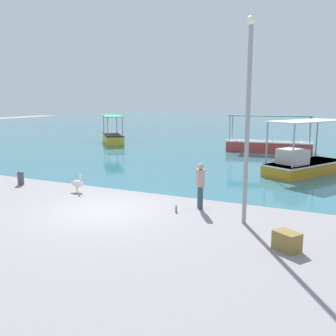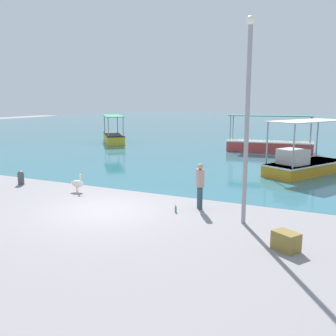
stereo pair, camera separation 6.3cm
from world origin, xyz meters
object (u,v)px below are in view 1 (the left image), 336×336
pelican (78,183)px  glass_bottle (176,209)px  lamp_post (248,113)px  cargo_crate (287,241)px  fishing_boat_near_right (269,144)px  fisherman_standing (200,185)px  mooring_bollard (21,177)px  fishing_boat_far_right (303,163)px  fishing_boat_near_left (113,136)px

pelican → glass_bottle: pelican is taller
lamp_post → cargo_crate: (1.59, -1.74, -3.32)m
fishing_boat_near_right → fisherman_standing: bearing=-88.2°
fisherman_standing → cargo_crate: size_ratio=2.53×
fishing_boat_near_right → mooring_bollard: size_ratio=9.85×
lamp_post → fishing_boat_far_right: bearing=84.5°
fisherman_standing → glass_bottle: size_ratio=6.26×
fisherman_standing → mooring_bollard: bearing=179.3°
fishing_boat_near_right → pelican: 17.07m
pelican → lamp_post: lamp_post is taller
lamp_post → mooring_bollard: size_ratio=9.79×
fishing_boat_near_right → cargo_crate: (3.95, -19.04, -0.32)m
pelican → fisherman_standing: 5.75m
fishing_boat_far_right → pelican: fishing_boat_far_right is taller
cargo_crate → lamp_post: bearing=132.3°
pelican → mooring_bollard: bearing=-179.5°
fishing_boat_near_left → fisherman_standing: bearing=-48.4°
fishing_boat_near_right → pelican: fishing_boat_near_right is taller
fishing_boat_near_right → glass_bottle: size_ratio=23.94×
pelican → mooring_bollard: 3.33m
mooring_bollard → fisherman_standing: size_ratio=0.39×
fishing_boat_far_right → glass_bottle: (-3.38, -9.15, -0.50)m
fishing_boat_near_right → fishing_boat_far_right: (3.26, -8.01, 0.03)m
fishing_boat_near_left → fisherman_standing: fishing_boat_near_left is taller
fishing_boat_far_right → glass_bottle: 9.77m
fishing_boat_near_left → pelican: bearing=-61.2°
cargo_crate → glass_bottle: size_ratio=2.47×
mooring_bollard → pelican: bearing=0.5°
mooring_bollard → glass_bottle: mooring_bollard is taller
fishing_boat_near_left → mooring_bollard: (5.76, -16.59, -0.21)m
fishing_boat_near_right → glass_bottle: (-0.12, -17.16, -0.47)m
lamp_post → glass_bottle: lamp_post is taller
pelican → cargo_crate: 9.58m
fishing_boat_far_right → cargo_crate: size_ratio=7.87×
mooring_bollard → fishing_boat_far_right: bearing=35.0°
pelican → cargo_crate: (9.16, -2.78, -0.12)m
mooring_bollard → cargo_crate: (12.49, -2.75, -0.09)m
fishing_boat_near_left → cargo_crate: bearing=-46.7°
cargo_crate → glass_bottle: 4.48m
mooring_bollard → lamp_post: bearing=-5.3°
fisherman_standing → glass_bottle: fisherman_standing is taller
fishing_boat_far_right → cargo_crate: fishing_boat_far_right is taller
lamp_post → glass_bottle: 4.27m
fishing_boat_near_right → pelican: (-5.22, -16.25, -0.20)m
fishing_boat_near_right → fishing_boat_near_left: 14.31m
fishing_boat_near_left → fishing_boat_near_right: bearing=-1.2°
fishing_boat_near_left → lamp_post: size_ratio=0.81×
lamp_post → mooring_bollard: lamp_post is taller
fishing_boat_near_left → glass_bottle: 22.50m
fishing_boat_far_right → pelican: (-8.48, -8.25, -0.23)m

